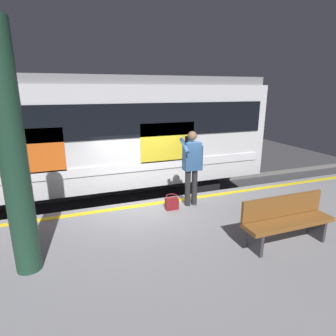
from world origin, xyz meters
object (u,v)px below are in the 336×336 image
station_column (13,157)px  passenger (192,162)px  bench (286,219)px  handbag (172,203)px  train_carriage (97,130)px

station_column → passenger: bearing=-157.4°
bench → handbag: bearing=-56.7°
train_carriage → station_column: (1.66, 4.39, 0.26)m
passenger → bench: size_ratio=1.04×
train_carriage → passenger: size_ratio=5.48×
train_carriage → bench: train_carriage is taller
handbag → bench: bench is taller
station_column → bench: station_column is taller
handbag → train_carriage: bearing=-66.4°
train_carriage → station_column: size_ratio=2.73×
bench → train_carriage: bearing=-62.1°
passenger → station_column: size_ratio=0.50×
station_column → train_carriage: bearing=-110.7°
train_carriage → passenger: train_carriage is taller
train_carriage → bench: 5.96m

